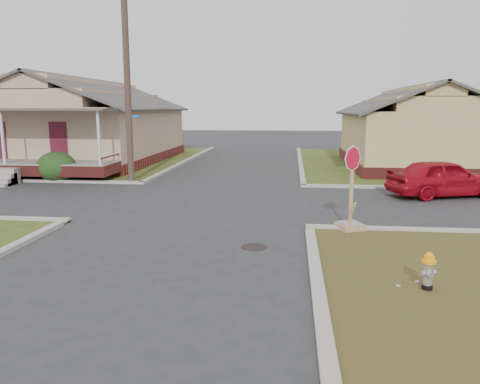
# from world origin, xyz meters

# --- Properties ---
(ground) EXTENTS (120.00, 120.00, 0.00)m
(ground) POSITION_xyz_m (0.00, 0.00, 0.00)
(ground) COLOR #2C2C2E
(ground) RESTS_ON ground
(verge_far_left) EXTENTS (19.00, 19.00, 0.05)m
(verge_far_left) POSITION_xyz_m (-13.00, 18.00, 0.03)
(verge_far_left) COLOR #2F4418
(verge_far_left) RESTS_ON ground
(curbs) EXTENTS (80.00, 40.00, 0.12)m
(curbs) POSITION_xyz_m (0.00, 5.00, 0.00)
(curbs) COLOR #B0A79F
(curbs) RESTS_ON ground
(manhole) EXTENTS (0.64, 0.64, 0.01)m
(manhole) POSITION_xyz_m (2.20, -0.50, 0.01)
(manhole) COLOR black
(manhole) RESTS_ON ground
(corner_house) EXTENTS (10.10, 15.50, 5.30)m
(corner_house) POSITION_xyz_m (-10.00, 16.68, 2.28)
(corner_house) COLOR maroon
(corner_house) RESTS_ON ground
(side_house_yellow) EXTENTS (7.60, 11.60, 4.70)m
(side_house_yellow) POSITION_xyz_m (10.00, 16.50, 2.19)
(side_house_yellow) COLOR maroon
(side_house_yellow) RESTS_ON ground
(utility_pole) EXTENTS (1.80, 0.28, 9.00)m
(utility_pole) POSITION_xyz_m (-4.20, 8.90, 4.66)
(utility_pole) COLOR #3C2822
(utility_pole) RESTS_ON ground
(fire_hydrant) EXTENTS (0.27, 0.27, 0.72)m
(fire_hydrant) POSITION_xyz_m (5.62, -2.96, 0.45)
(fire_hydrant) COLOR black
(fire_hydrant) RESTS_ON ground
(stop_sign) EXTENTS (0.66, 0.64, 2.33)m
(stop_sign) POSITION_xyz_m (4.71, 1.35, 0.55)
(stop_sign) COLOR tan
(stop_sign) RESTS_ON ground
(red_sedan) EXTENTS (4.58, 2.92, 1.45)m
(red_sedan) POSITION_xyz_m (8.87, 6.97, 0.73)
(red_sedan) COLOR #AF0C1A
(red_sedan) RESTS_ON ground
(hedge_right) EXTENTS (1.64, 1.34, 1.25)m
(hedge_right) POSITION_xyz_m (-7.76, 8.91, 0.68)
(hedge_right) COLOR #1F3E16
(hedge_right) RESTS_ON verge_far_left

